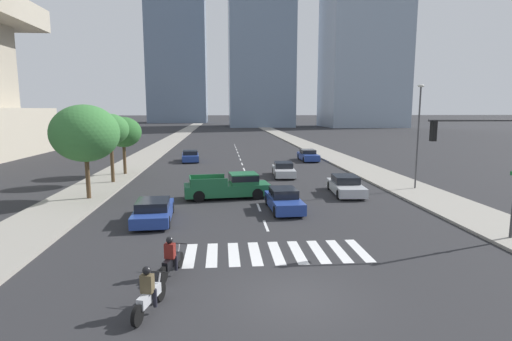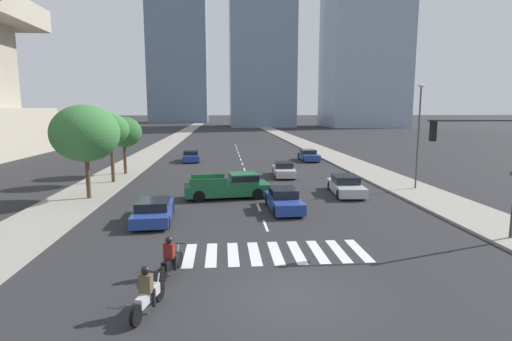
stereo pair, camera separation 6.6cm
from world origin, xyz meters
TOP-DOWN VIEW (x-y plane):
  - ground_plane at (0.00, 0.00)m, footprint 800.00×800.00m
  - sidewalk_east at (11.88, 30.00)m, footprint 4.00×260.00m
  - sidewalk_west at (-11.88, 30.00)m, footprint 4.00×260.00m
  - crosswalk_near at (0.00, 4.14)m, footprint 7.65×2.82m
  - lane_divider_center at (0.00, 32.14)m, footprint 0.14×50.00m
  - motorcycle_lead at (-4.45, -0.56)m, footprint 0.88×2.10m
  - motorcycle_trailing at (-4.13, 2.17)m, footprint 0.88×2.05m
  - pickup_truck at (-1.63, 15.03)m, footprint 5.90×2.58m
  - sedan_blue_0 at (7.90, 34.40)m, footprint 1.86×4.55m
  - sedan_blue_1 at (1.44, 11.35)m, footprint 1.90×4.37m
  - sedan_silver_2 at (3.30, 23.55)m, footprint 2.00×4.49m
  - sedan_blue_3 at (-5.96, 9.58)m, footprint 2.15×4.70m
  - sedan_blue_4 at (-5.85, 34.81)m, footprint 2.16×4.47m
  - sedan_silver_5 at (6.56, 15.62)m, footprint 2.23×4.90m
  - traffic_signal_near at (9.37, 4.81)m, footprint 4.59×0.28m
  - street_lamp_east at (12.18, 16.53)m, footprint 0.50×0.24m
  - street_tree_nearest at (-11.08, 15.06)m, footprint 4.36×4.36m
  - street_tree_second at (-11.08, 21.16)m, footprint 2.89×2.89m
  - street_tree_third at (-11.08, 25.36)m, footprint 3.21×3.21m
  - office_tower_left_skyline at (-21.43, 177.51)m, footprint 25.53×22.45m

SIDE VIEW (x-z plane):
  - ground_plane at x=0.00m, z-range 0.00..0.00m
  - lane_divider_center at x=0.00m, z-range 0.00..0.01m
  - crosswalk_near at x=0.00m, z-range 0.00..0.01m
  - sidewalk_east at x=11.88m, z-range 0.00..0.15m
  - sidewalk_west at x=-11.88m, z-range 0.00..0.15m
  - sedan_blue_3 at x=-5.96m, z-range -0.04..1.16m
  - motorcycle_lead at x=-4.45m, z-range -0.16..1.33m
  - motorcycle_trailing at x=-4.13m, z-range -0.16..1.33m
  - sedan_silver_2 at x=3.30m, z-range -0.05..1.22m
  - sedan_silver_5 at x=6.56m, z-range -0.05..1.25m
  - sedan_blue_1 at x=1.44m, z-range -0.05..1.25m
  - sedan_blue_4 at x=-5.85m, z-range -0.04..1.24m
  - sedan_blue_0 at x=7.90m, z-range -0.04..1.26m
  - pickup_truck at x=-1.63m, z-range -0.02..1.65m
  - street_tree_third at x=-11.08m, z-range 1.35..6.53m
  - traffic_signal_near at x=9.37m, z-range 1.22..6.99m
  - street_tree_second at x=-11.08m, z-range 1.64..7.13m
  - street_tree_nearest at x=-11.08m, z-range 1.37..7.52m
  - street_lamp_east at x=12.18m, z-range 0.75..8.37m
  - office_tower_left_skyline at x=-21.43m, z-range -4.63..88.18m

